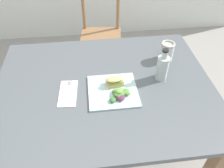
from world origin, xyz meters
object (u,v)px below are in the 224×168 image
object	(u,v)px
chair_wooden_far	(101,35)
plate_lunch	(113,91)
bottle_cold_brew	(162,69)
dining_table	(105,99)
sandwich_half_front	(115,81)
fork_on_napkin	(68,91)
mason_jar_iced_tea	(167,52)

from	to	relation	value
chair_wooden_far	plate_lunch	size ratio (longest dim) A/B	3.20
bottle_cold_brew	dining_table	bearing A→B (deg)	-175.85
dining_table	sandwich_half_front	size ratio (longest dim) A/B	12.07
fork_on_napkin	bottle_cold_brew	bearing A→B (deg)	5.29
sandwich_half_front	mason_jar_iced_tea	world-z (taller)	mason_jar_iced_tea
dining_table	plate_lunch	distance (m)	0.14
chair_wooden_far	fork_on_napkin	world-z (taller)	chair_wooden_far
sandwich_half_front	mason_jar_iced_tea	distance (m)	0.43
chair_wooden_far	mason_jar_iced_tea	bearing A→B (deg)	-66.41
chair_wooden_far	mason_jar_iced_tea	distance (m)	0.98
fork_on_napkin	mason_jar_iced_tea	xyz separation A→B (m)	(0.63, 0.23, 0.05)
plate_lunch	sandwich_half_front	xyz separation A→B (m)	(0.02, 0.04, 0.03)
chair_wooden_far	bottle_cold_brew	distance (m)	1.12
plate_lunch	bottle_cold_brew	world-z (taller)	bottle_cold_brew
dining_table	mason_jar_iced_tea	world-z (taller)	mason_jar_iced_tea
dining_table	fork_on_napkin	distance (m)	0.24
bottle_cold_brew	mason_jar_iced_tea	distance (m)	0.20
dining_table	fork_on_napkin	size ratio (longest dim) A/B	6.73
fork_on_napkin	bottle_cold_brew	xyz separation A→B (m)	(0.54, 0.05, 0.06)
plate_lunch	fork_on_napkin	bearing A→B (deg)	172.80
sandwich_half_front	bottle_cold_brew	bearing A→B (deg)	8.02
chair_wooden_far	dining_table	bearing A→B (deg)	-93.15
dining_table	mason_jar_iced_tea	distance (m)	0.50
bottle_cold_brew	mason_jar_iced_tea	size ratio (longest dim) A/B	1.66
mason_jar_iced_tea	plate_lunch	bearing A→B (deg)	-145.48
bottle_cold_brew	mason_jar_iced_tea	xyz separation A→B (m)	(0.09, 0.18, -0.02)
chair_wooden_far	bottle_cold_brew	bearing A→B (deg)	-74.62
sandwich_half_front	chair_wooden_far	bearing A→B (deg)	90.01
fork_on_napkin	bottle_cold_brew	size ratio (longest dim) A/B	0.93
sandwich_half_front	mason_jar_iced_tea	bearing A→B (deg)	31.08
dining_table	fork_on_napkin	bearing A→B (deg)	-172.83
mason_jar_iced_tea	fork_on_napkin	bearing A→B (deg)	-159.79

